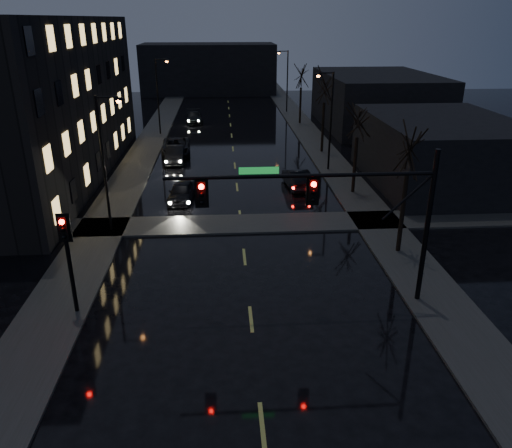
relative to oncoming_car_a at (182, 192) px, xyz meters
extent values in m
cube|color=#2D2D2B|center=(-4.55, 11.82, -0.61)|extent=(3.00, 140.00, 0.12)
cube|color=#2D2D2B|center=(12.45, 11.82, -0.61)|extent=(3.00, 140.00, 0.12)
cube|color=#2D2D2B|center=(3.95, -4.68, -0.61)|extent=(40.00, 3.00, 0.12)
cube|color=black|center=(-12.55, 6.82, 5.33)|extent=(12.00, 30.00, 12.00)
cube|color=black|center=(19.45, 2.82, 1.83)|extent=(10.00, 14.00, 5.00)
cube|color=black|center=(20.95, 24.82, 2.33)|extent=(12.00, 18.00, 6.00)
cube|color=black|center=(0.95, 54.82, 3.33)|extent=(22.00, 10.00, 8.00)
cylinder|color=black|center=(11.55, -14.18, 2.83)|extent=(0.22, 0.22, 7.00)
cylinder|color=black|center=(6.05, -14.18, 5.33)|extent=(11.00, 0.16, 0.16)
cylinder|color=black|center=(10.55, -14.18, 4.33)|extent=(2.05, 0.10, 2.05)
cube|color=#0C591E|center=(4.35, -14.18, 5.58)|extent=(1.60, 0.04, 0.28)
cube|color=black|center=(2.05, -14.18, 4.68)|extent=(0.35, 0.28, 1.05)
sphere|color=#FF0705|center=(2.05, -14.34, 5.01)|extent=(0.22, 0.22, 0.22)
cube|color=black|center=(6.55, -14.18, 4.68)|extent=(0.35, 0.28, 1.05)
sphere|color=#FF0705|center=(6.55, -14.34, 5.01)|extent=(0.22, 0.22, 0.22)
cylinder|color=black|center=(-3.55, -14.18, 1.53)|extent=(0.18, 0.18, 4.40)
cube|color=black|center=(-3.55, -14.18, 3.33)|extent=(0.35, 0.28, 1.05)
sphere|color=#FF0705|center=(-3.55, -14.34, 3.66)|extent=(0.22, 0.22, 0.22)
cylinder|color=black|center=(12.35, -9.18, 1.53)|extent=(0.24, 0.24, 4.40)
cylinder|color=black|center=(12.35, 0.82, 1.39)|extent=(0.24, 0.24, 4.12)
cylinder|color=black|center=(12.35, 12.82, 1.66)|extent=(0.24, 0.24, 4.68)
cylinder|color=black|center=(12.35, 26.82, 1.47)|extent=(0.24, 0.24, 4.29)
cylinder|color=black|center=(-3.85, -5.18, 3.33)|extent=(0.16, 0.16, 8.00)
cylinder|color=black|center=(-3.25, -5.18, 7.23)|extent=(1.20, 0.10, 0.10)
cube|color=black|center=(-2.65, -5.18, 7.13)|extent=(0.50, 0.25, 0.15)
sphere|color=orange|center=(-2.65, -5.18, 7.03)|extent=(0.28, 0.28, 0.28)
cylinder|color=black|center=(-3.85, 21.82, 3.33)|extent=(0.16, 0.16, 8.00)
cylinder|color=black|center=(-3.25, 21.82, 7.23)|extent=(1.20, 0.10, 0.10)
cube|color=black|center=(-2.65, 21.82, 7.13)|extent=(0.50, 0.25, 0.15)
sphere|color=orange|center=(-2.65, 21.82, 7.03)|extent=(0.28, 0.28, 0.28)
cylinder|color=black|center=(11.75, 6.82, 3.33)|extent=(0.16, 0.16, 8.00)
cylinder|color=black|center=(11.15, 6.82, 7.23)|extent=(1.20, 0.10, 0.10)
cube|color=black|center=(10.55, 6.82, 7.13)|extent=(0.50, 0.25, 0.15)
sphere|color=orange|center=(10.55, 6.82, 7.03)|extent=(0.28, 0.28, 0.28)
cylinder|color=black|center=(11.75, 34.82, 3.33)|extent=(0.16, 0.16, 8.00)
cylinder|color=black|center=(11.15, 34.82, 7.23)|extent=(1.20, 0.10, 0.10)
cube|color=black|center=(10.55, 34.82, 7.13)|extent=(0.50, 0.25, 0.15)
sphere|color=orange|center=(10.55, 34.82, 7.03)|extent=(0.28, 0.28, 0.28)
imported|color=black|center=(0.00, 0.00, 0.00)|extent=(1.98, 4.09, 1.35)
imported|color=black|center=(-1.27, 10.27, 0.04)|extent=(1.59, 4.38, 1.44)
imported|color=black|center=(-1.39, 12.94, 0.09)|extent=(2.86, 5.64, 1.53)
imported|color=black|center=(-0.44, 28.39, 0.02)|extent=(2.36, 4.91, 1.38)
imported|color=black|center=(8.47, 2.37, 0.04)|extent=(1.94, 4.47, 1.43)
camera|label=1|loc=(2.94, -33.21, 11.16)|focal=35.00mm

